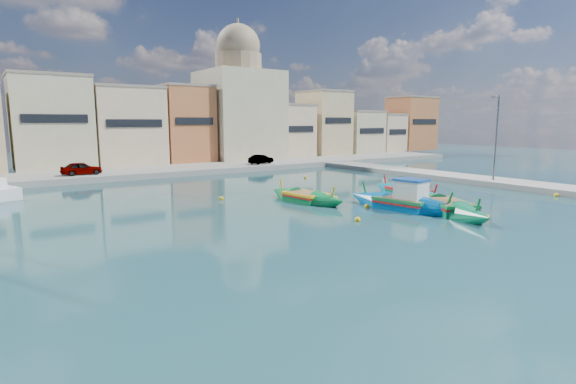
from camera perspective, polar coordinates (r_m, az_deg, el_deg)
name	(u,v)px	position (r m, az deg, el deg)	size (l,w,h in m)	color
ground	(419,221)	(27.25, 16.36, -3.56)	(160.00, 160.00, 0.00)	#14353D
east_quay	(566,190)	(42.57, 31.85, 0.19)	(4.00, 70.00, 0.50)	gray
north_quay	(197,169)	(53.17, -11.44, 2.89)	(80.00, 8.00, 0.60)	gray
north_townhouses	(220,127)	(62.38, -8.60, 8.15)	(83.20, 7.87, 10.19)	beige
church_block	(239,102)	(64.53, -6.22, 11.26)	(10.00, 10.00, 19.10)	#C1B690
quay_street_lamp	(496,137)	(44.47, 24.88, 6.32)	(1.18, 0.16, 8.00)	#595B60
parked_cars	(76,169)	(47.97, -25.28, 2.67)	(35.73, 2.73, 1.27)	#4C1919
luzzu_blue_cabin	(404,204)	(30.50, 14.54, -1.44)	(3.62, 9.13, 3.15)	#005DA9
luzzu_cyan_mid	(408,193)	(35.74, 14.99, -0.18)	(3.30, 8.39, 2.42)	#007DA5
luzzu_green	(306,198)	(32.43, 2.24, -0.78)	(2.78, 7.72, 2.38)	#0B7438
luzzu_blue_south	(448,208)	(30.35, 19.66, -1.93)	(6.03, 9.31, 2.69)	#0B774A
mooring_buoys	(370,199)	(33.43, 10.43, -0.94)	(22.36, 22.12, 0.36)	yellow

